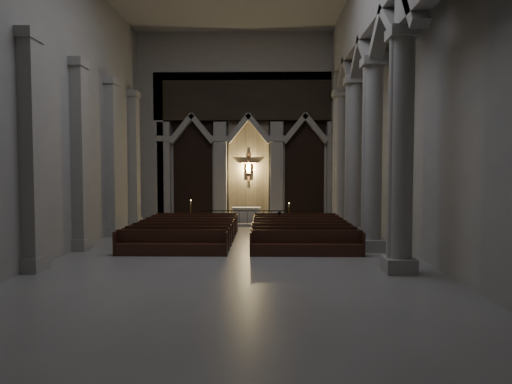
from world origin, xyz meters
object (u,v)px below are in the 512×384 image
worshipper (280,222)px  candle_stand_left (191,219)px  altar_rail (247,215)px  pews (243,235)px  altar (246,214)px  candle_stand_right (289,219)px

worshipper → candle_stand_left: bearing=132.2°
altar_rail → candle_stand_left: candle_stand_left is taller
pews → worshipper: 3.67m
altar → pews: (0.09, -6.82, -0.27)m
worshipper → altar_rail: bearing=101.8°
altar_rail → worshipper: bearing=-55.7°
pews → worshipper: (1.85, 3.16, 0.25)m
candle_stand_left → pews: candle_stand_left is taller
altar → candle_stand_right: bearing=-16.0°
candle_stand_right → worshipper: 2.99m
altar_rail → pews: pews is taller
altar → pews: size_ratio=0.18×
altar_rail → candle_stand_left: size_ratio=3.10×
candle_stand_left → pews: bearing=-59.1°
worshipper → pews: bearing=-142.8°
altar_rail → candle_stand_right: candle_stand_right is taller
candle_stand_left → altar: bearing=19.8°
candle_stand_right → candle_stand_left: bearing=-175.8°
candle_stand_right → worshipper: candle_stand_right is taller
altar → candle_stand_right: 2.71m
altar → pews: altar is taller
altar_rail → candle_stand_left: (-3.38, -0.23, -0.21)m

